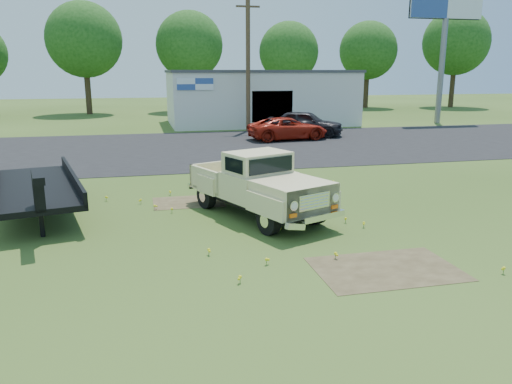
% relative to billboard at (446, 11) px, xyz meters
% --- Properties ---
extents(ground, '(140.00, 140.00, 0.00)m').
position_rel_billboard_xyz_m(ground, '(-20.00, -24.04, -8.54)').
color(ground, '#2E4817').
rests_on(ground, ground).
extents(asphalt_lot, '(90.00, 14.00, 0.02)m').
position_rel_billboard_xyz_m(asphalt_lot, '(-20.00, -9.04, -8.54)').
color(asphalt_lot, black).
rests_on(asphalt_lot, ground).
extents(dirt_patch_a, '(3.00, 2.00, 0.01)m').
position_rel_billboard_xyz_m(dirt_patch_a, '(-18.50, -27.04, -8.54)').
color(dirt_patch_a, '#433924').
rests_on(dirt_patch_a, ground).
extents(dirt_patch_b, '(2.20, 1.60, 0.01)m').
position_rel_billboard_xyz_m(dirt_patch_b, '(-22.00, -20.54, -8.54)').
color(dirt_patch_b, '#433924').
rests_on(dirt_patch_b, ground).
extents(commercial_building, '(14.20, 8.20, 4.15)m').
position_rel_billboard_xyz_m(commercial_building, '(-14.00, 2.95, -6.44)').
color(commercial_building, silver).
rests_on(commercial_building, ground).
extents(billboard, '(6.10, 0.45, 11.05)m').
position_rel_billboard_xyz_m(billboard, '(0.00, 0.00, 0.00)').
color(billboard, slate).
rests_on(billboard, ground).
extents(utility_pole_mid, '(1.60, 0.30, 9.00)m').
position_rel_billboard_xyz_m(utility_pole_mid, '(-16.00, -2.04, -3.93)').
color(utility_pole_mid, '#40311D').
rests_on(utility_pole_mid, ground).
extents(treeline_c, '(7.04, 7.04, 10.47)m').
position_rel_billboard_xyz_m(treeline_c, '(-28.00, 15.46, -1.60)').
color(treeline_c, '#3D2C1B').
rests_on(treeline_c, ground).
extents(treeline_d, '(6.72, 6.72, 10.00)m').
position_rel_billboard_xyz_m(treeline_d, '(-18.00, 16.46, -1.92)').
color(treeline_d, '#3D2C1B').
rests_on(treeline_d, ground).
extents(treeline_e, '(6.08, 6.08, 9.04)m').
position_rel_billboard_xyz_m(treeline_e, '(-8.00, 14.96, -2.55)').
color(treeline_e, '#3D2C1B').
rests_on(treeline_e, ground).
extents(treeline_f, '(6.40, 6.40, 9.52)m').
position_rel_billboard_xyz_m(treeline_f, '(2.00, 17.46, -2.24)').
color(treeline_f, '#3D2C1B').
rests_on(treeline_f, ground).
extents(treeline_g, '(7.36, 7.36, 10.95)m').
position_rel_billboard_xyz_m(treeline_g, '(12.00, 15.96, -1.29)').
color(treeline_g, '#3D2C1B').
rests_on(treeline_g, ground).
extents(vintage_pickup_truck, '(3.80, 5.50, 1.86)m').
position_rel_billboard_xyz_m(vintage_pickup_truck, '(-20.20, -22.51, -7.61)').
color(vintage_pickup_truck, '#C8C286').
rests_on(vintage_pickup_truck, ground).
extents(flatbed_trailer, '(3.54, 6.84, 1.78)m').
position_rel_billboard_xyz_m(flatbed_trailer, '(-26.44, -20.71, -7.65)').
color(flatbed_trailer, black).
rests_on(flatbed_trailer, ground).
extents(red_pickup, '(5.01, 2.70, 1.34)m').
position_rel_billboard_xyz_m(red_pickup, '(-14.63, -7.02, -7.87)').
color(red_pickup, maroon).
rests_on(red_pickup, ground).
extents(dark_sedan, '(5.12, 3.79, 1.62)m').
position_rel_billboard_xyz_m(dark_sedan, '(-13.08, -5.64, -7.73)').
color(dark_sedan, black).
rests_on(dark_sedan, ground).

